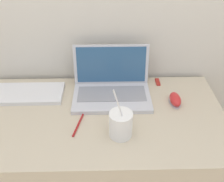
{
  "coord_description": "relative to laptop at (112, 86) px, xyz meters",
  "views": [
    {
      "loc": [
        0.05,
        -0.59,
        1.48
      ],
      "look_at": [
        0.07,
        0.37,
        0.79
      ],
      "focal_mm": 42.0,
      "sensor_mm": 36.0,
      "label": 1
    }
  ],
  "objects": [
    {
      "name": "laptop",
      "position": [
        0.0,
        0.0,
        0.0
      ],
      "size": [
        0.37,
        0.27,
        0.22
      ],
      "color": "silver",
      "rests_on": "desk"
    },
    {
      "name": "pen",
      "position": [
        -0.15,
        -0.23,
        -0.04
      ],
      "size": [
        0.04,
        0.14,
        0.01
      ],
      "color": "#A51E1E",
      "rests_on": "desk"
    },
    {
      "name": "external_keyboard",
      "position": [
        -0.42,
        -0.0,
        -0.04
      ],
      "size": [
        0.36,
        0.17,
        0.02
      ],
      "color": "silver",
      "rests_on": "desk"
    },
    {
      "name": "drink_cup",
      "position": [
        0.03,
        -0.28,
        0.01
      ],
      "size": [
        0.09,
        0.09,
        0.23
      ],
      "color": "white",
      "rests_on": "desk"
    },
    {
      "name": "computer_mouse",
      "position": [
        0.3,
        -0.08,
        -0.03
      ],
      "size": [
        0.05,
        0.1,
        0.04
      ],
      "color": "#B2B2B7",
      "rests_on": "desk"
    },
    {
      "name": "usb_stick",
      "position": [
        0.25,
        0.09,
        -0.04
      ],
      "size": [
        0.02,
        0.06,
        0.01
      ],
      "color": "#B2261E",
      "rests_on": "desk"
    },
    {
      "name": "desk",
      "position": [
        -0.07,
        -0.16,
        -0.4
      ],
      "size": [
        1.16,
        0.6,
        0.71
      ],
      "color": "beige",
      "rests_on": "ground_plane"
    }
  ]
}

